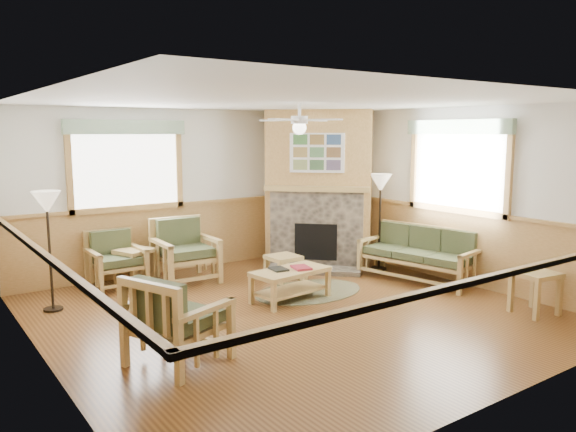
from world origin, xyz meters
TOP-DOWN VIEW (x-y plane):
  - floor at (0.00, 0.00)m, footprint 6.00×6.00m
  - ceiling at (0.00, 0.00)m, footprint 6.00×6.00m
  - wall_back at (0.00, 3.00)m, footprint 6.00×0.02m
  - wall_front at (0.00, -3.00)m, footprint 6.00×0.02m
  - wall_left at (-3.00, 0.00)m, footprint 0.02×6.00m
  - wall_right at (3.00, 0.00)m, footprint 0.02×6.00m
  - wainscot at (0.00, 0.00)m, footprint 6.00×6.00m
  - fireplace at (2.05, 2.05)m, footprint 3.11×3.11m
  - window_back at (-1.10, 2.96)m, footprint 1.90×0.16m
  - window_right at (2.96, -0.20)m, footprint 0.16×1.90m
  - ceiling_fan at (0.30, 0.30)m, footprint 1.59×1.59m
  - sofa at (2.55, 0.18)m, footprint 1.94×1.10m
  - armchair_back_left at (-1.46, 2.55)m, footprint 0.75×0.75m
  - armchair_back_right at (-0.47, 2.24)m, footprint 0.91×0.91m
  - armchair_left at (-1.89, -0.61)m, footprint 1.06×1.06m
  - coffee_table at (0.28, 0.47)m, footprint 1.16×0.68m
  - end_table_chairs at (-1.18, 2.55)m, footprint 0.63×0.62m
  - end_table_sofa at (2.50, -1.83)m, footprint 0.56×0.54m
  - footstool at (0.79, 1.37)m, footprint 0.47×0.47m
  - braided_rug at (0.73, 0.64)m, footprint 2.02×2.02m
  - floor_lamp_left at (-2.53, 1.92)m, footprint 0.38×0.38m
  - floor_lamp_right at (2.55, 1.05)m, footprint 0.45×0.45m
  - book_red at (0.43, 0.42)m, footprint 0.28×0.34m
  - book_dark at (0.13, 0.54)m, footprint 0.22×0.29m

SIDE VIEW (x-z plane):
  - floor at x=0.00m, z-range -0.01..0.00m
  - braided_rug at x=0.73m, z-range 0.00..0.01m
  - footstool at x=0.79m, z-range 0.00..0.41m
  - coffee_table at x=0.28m, z-range 0.00..0.44m
  - end_table_chairs at x=-1.18m, z-range 0.00..0.55m
  - end_table_sofa at x=2.50m, z-range 0.00..0.56m
  - sofa at x=2.55m, z-range 0.00..0.84m
  - armchair_back_left at x=-1.46m, z-range 0.00..0.84m
  - armchair_left at x=-1.89m, z-range 0.00..0.92m
  - book_dark at x=0.13m, z-range 0.45..0.48m
  - book_red at x=0.43m, z-range 0.45..0.48m
  - armchair_back_right at x=-0.47m, z-range 0.00..0.98m
  - wainscot at x=0.00m, z-range 0.00..1.10m
  - floor_lamp_left at x=-2.53m, z-range 0.00..1.59m
  - floor_lamp_right at x=2.55m, z-range 0.00..1.64m
  - wall_back at x=0.00m, z-range 0.00..2.70m
  - wall_front at x=0.00m, z-range 0.00..2.70m
  - wall_left at x=-3.00m, z-range 0.00..2.70m
  - wall_right at x=3.00m, z-range 0.00..2.70m
  - fireplace at x=2.05m, z-range 0.00..2.70m
  - window_back at x=-1.10m, z-range 1.78..3.28m
  - window_right at x=2.96m, z-range 1.78..3.28m
  - ceiling_fan at x=0.30m, z-range 2.48..2.84m
  - ceiling at x=0.00m, z-range 2.70..2.71m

